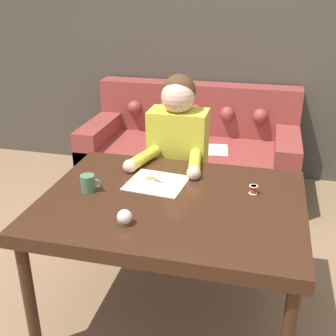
{
  "coord_description": "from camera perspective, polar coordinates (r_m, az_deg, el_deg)",
  "views": [
    {
      "loc": [
        0.33,
        -1.77,
        1.74
      ],
      "look_at": [
        -0.16,
        0.21,
        0.84
      ],
      "focal_mm": 45.0,
      "sensor_mm": 36.0,
      "label": 1
    }
  ],
  "objects": [
    {
      "name": "ground_plane",
      "position": [
        2.51,
        2.55,
        -20.18
      ],
      "size": [
        16.0,
        16.0,
        0.0
      ],
      "primitive_type": "plane",
      "color": "#846647"
    },
    {
      "name": "wall_back",
      "position": [
        3.96,
        9.41,
        17.2
      ],
      "size": [
        8.0,
        0.06,
        2.6
      ],
      "color": "#474238",
      "rests_on": "ground_plane"
    },
    {
      "name": "dining_table",
      "position": [
        2.17,
        0.53,
        -5.82
      ],
      "size": [
        1.32,
        1.01,
        0.74
      ],
      "color": "#381E11",
      "rests_on": "ground_plane"
    },
    {
      "name": "couch",
      "position": [
        3.82,
        3.18,
        1.87
      ],
      "size": [
        1.84,
        0.89,
        0.9
      ],
      "color": "brown",
      "rests_on": "ground_plane"
    },
    {
      "name": "person",
      "position": [
        2.78,
        1.29,
        0.17
      ],
      "size": [
        0.46,
        0.58,
        1.23
      ],
      "color": "#33281E",
      "rests_on": "ground_plane"
    },
    {
      "name": "pattern_paper_main",
      "position": [
        2.3,
        -1.55,
        -2.01
      ],
      "size": [
        0.34,
        0.32,
        0.0
      ],
      "color": "beige",
      "rests_on": "dining_table"
    },
    {
      "name": "scissors",
      "position": [
        2.32,
        -1.64,
        -1.71
      ],
      "size": [
        0.23,
        0.16,
        0.01
      ],
      "color": "silver",
      "rests_on": "dining_table"
    },
    {
      "name": "mug",
      "position": [
        2.23,
        -10.76,
        -2.04
      ],
      "size": [
        0.11,
        0.08,
        0.09
      ],
      "color": "#47704C",
      "rests_on": "dining_table"
    },
    {
      "name": "thread_spool",
      "position": [
        2.22,
        11.49,
        -2.89
      ],
      "size": [
        0.04,
        0.04,
        0.05
      ],
      "color": "red",
      "rests_on": "dining_table"
    },
    {
      "name": "pin_cushion",
      "position": [
        1.92,
        -5.9,
        -6.72
      ],
      "size": [
        0.07,
        0.07,
        0.07
      ],
      "color": "#4C3828",
      "rests_on": "dining_table"
    }
  ]
}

